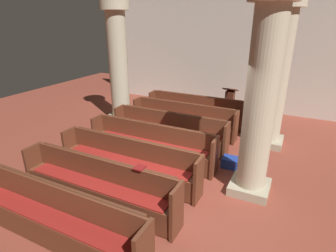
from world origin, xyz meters
The scene contains 15 objects.
ground_plane centered at (0.00, 0.00, 0.00)m, with size 19.20×19.20×0.00m, color brown.
back_wall centered at (0.00, 6.08, 2.25)m, with size 10.00×0.16×4.50m, color beige.
pew_row_0 centered at (-0.94, 3.82, 0.48)m, with size 3.21×0.47×0.89m.
pew_row_1 centered at (-0.94, 2.85, 0.48)m, with size 3.21×0.46×0.89m.
pew_row_2 centered at (-0.94, 1.88, 0.48)m, with size 3.21×0.46×0.89m.
pew_row_3 centered at (-0.94, 0.91, 0.48)m, with size 3.21×0.47×0.89m.
pew_row_4 centered at (-0.94, -0.06, 0.48)m, with size 3.21×0.46×0.89m.
pew_row_5 centered at (-0.94, -1.03, 0.48)m, with size 3.21×0.46×0.89m.
pew_row_6 centered at (-0.94, -2.00, 0.48)m, with size 3.21×0.47×0.89m.
pillar_aisle_side centered at (1.46, 3.16, 1.96)m, with size 0.87×0.87×3.77m.
pillar_far_side centered at (-3.28, 2.99, 1.96)m, with size 0.87×0.87×3.77m.
pillar_aisle_rear centered at (1.46, 0.68, 1.96)m, with size 0.81×0.81×3.77m.
lectern centered at (-0.04, 4.77, 0.45)m, with size 0.48×0.45×1.08m.
hymn_book centered at (-0.15, -0.83, 0.90)m, with size 0.17×0.19×0.02m, color maroon.
kneeler_box_blue centered at (0.88, 1.44, 0.12)m, with size 0.39×0.32×0.24m, color navy.
Camera 1 is at (2.04, -4.18, 3.22)m, focal length 29.04 mm.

